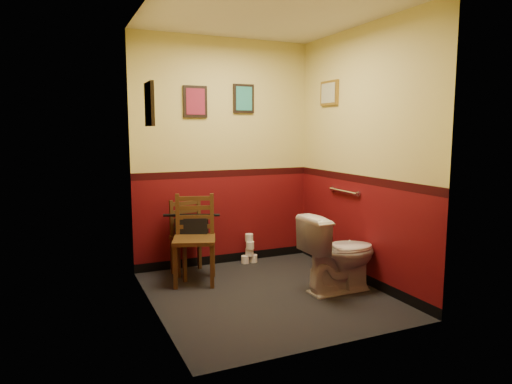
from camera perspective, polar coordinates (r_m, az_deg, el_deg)
floor at (r=4.67m, az=1.27°, el=-12.64°), size 2.20×2.40×0.00m
ceiling at (r=4.51m, az=1.39°, el=21.53°), size 2.20×2.40×0.00m
wall_back at (r=5.49m, az=-4.04°, el=4.84°), size 2.20×0.00×2.70m
wall_front at (r=3.34m, az=10.14°, el=2.89°), size 2.20×0.00×2.70m
wall_left at (r=4.04m, az=-12.96°, el=3.63°), size 0.00×2.40×2.70m
wall_right at (r=4.95m, az=12.95°, el=4.35°), size 0.00×2.40×2.70m
grab_bar at (r=5.17m, az=10.89°, el=0.10°), size 0.05×0.56×0.06m
framed_print_back_a at (r=5.37m, az=-7.60°, el=11.14°), size 0.28×0.04×0.36m
framed_print_back_b at (r=5.57m, az=-1.56°, el=11.59°), size 0.26×0.04×0.34m
framed_print_left at (r=4.14m, az=-13.16°, el=10.65°), size 0.04×0.30×0.38m
framed_print_right at (r=5.44m, az=9.13°, el=12.11°), size 0.04×0.34×0.28m
toilet at (r=4.72m, az=10.36°, el=-7.57°), size 0.80×0.46×0.78m
toilet_brush at (r=5.02m, az=11.50°, el=-10.38°), size 0.13×0.13×0.48m
chair_left at (r=4.95m, az=-7.70°, el=-5.82°), size 0.56×0.56×0.94m
chair_right at (r=5.21m, az=-8.18°, el=-5.67°), size 0.45×0.45×0.85m
handbag at (r=5.15m, az=-8.03°, el=-4.32°), size 0.40×0.30×0.26m
tp_stack at (r=5.66m, az=-0.83°, el=-7.33°), size 0.21×0.13×0.36m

